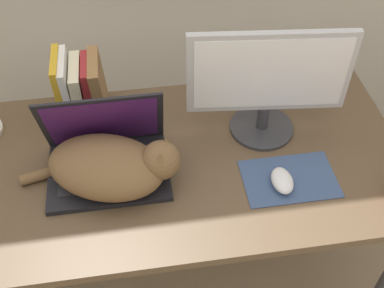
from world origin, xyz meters
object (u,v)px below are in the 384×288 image
(cat, at_px, (112,166))
(external_monitor, at_px, (268,82))
(computer_mouse, at_px, (282,181))
(laptop, at_px, (107,157))
(book_row, at_px, (81,88))

(cat, xyz_separation_m, external_monitor, (0.47, 0.15, 0.12))
(computer_mouse, bearing_deg, cat, 170.39)
(laptop, xyz_separation_m, book_row, (-0.07, 0.26, 0.05))
(laptop, distance_m, external_monitor, 0.52)
(external_monitor, bearing_deg, computer_mouse, -90.14)
(laptop, relative_size, computer_mouse, 3.59)
(cat, height_order, book_row, book_row)
(laptop, bearing_deg, computer_mouse, -16.10)
(external_monitor, xyz_separation_m, book_row, (-0.56, 0.17, -0.09))
(book_row, bearing_deg, external_monitor, -16.58)
(laptop, relative_size, external_monitor, 0.73)
(external_monitor, relative_size, computer_mouse, 4.93)
(cat, bearing_deg, book_row, 104.84)
(cat, distance_m, book_row, 0.33)
(cat, xyz_separation_m, book_row, (-0.09, 0.32, 0.03))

